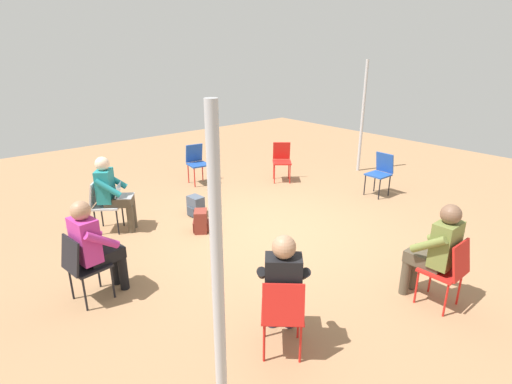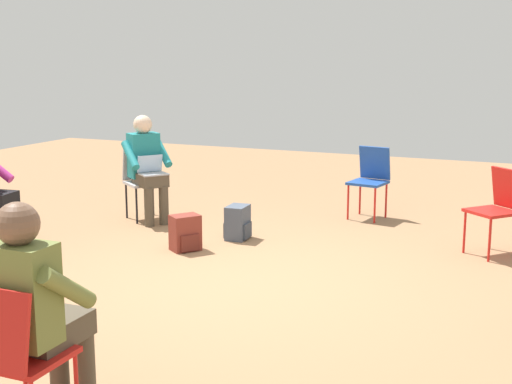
% 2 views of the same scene
% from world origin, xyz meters
% --- Properties ---
extents(ground_plane, '(16.09, 16.09, 0.00)m').
position_xyz_m(ground_plane, '(0.00, 0.00, 0.00)').
color(ground_plane, '#99704C').
extents(chair_east, '(0.49, 0.45, 0.85)m').
position_xyz_m(chair_east, '(2.90, 0.02, 0.50)').
color(chair_east, black).
rests_on(chair_east, ground).
extents(chair_southwest, '(0.58, 0.59, 0.85)m').
position_xyz_m(chair_southwest, '(-2.01, -1.82, 0.50)').
color(chair_southwest, red).
rests_on(chair_southwest, ground).
extents(chair_northeast, '(0.58, 0.59, 0.85)m').
position_xyz_m(chair_northeast, '(1.77, 2.13, 0.50)').
color(chair_northeast, red).
rests_on(chair_northeast, ground).
extents(chair_southeast, '(0.58, 0.57, 0.85)m').
position_xyz_m(chair_southeast, '(2.01, -1.76, 0.50)').
color(chair_southeast, '#B7B7BC').
rests_on(chair_southeast, ground).
extents(chair_west, '(0.44, 0.40, 0.85)m').
position_xyz_m(chair_west, '(-2.86, 0.14, 0.50)').
color(chair_west, '#1E4799').
rests_on(chair_west, ground).
extents(chair_north, '(0.41, 0.44, 0.85)m').
position_xyz_m(chair_north, '(-0.17, 2.77, 0.50)').
color(chair_north, red).
rests_on(chair_north, ground).
extents(chair_south, '(0.46, 0.49, 0.85)m').
position_xyz_m(chair_south, '(-0.47, -2.89, 0.50)').
color(chair_south, '#1E4799').
rests_on(chair_south, ground).
extents(person_with_laptop, '(0.64, 0.63, 1.24)m').
position_xyz_m(person_with_laptop, '(1.87, -1.66, 0.69)').
color(person_with_laptop, '#4C4233').
rests_on(person_with_laptop, ground).
extents(person_in_olive, '(0.50, 0.53, 1.24)m').
position_xyz_m(person_in_olive, '(-0.16, 2.60, 0.69)').
color(person_in_olive, '#4C4233').
rests_on(person_in_olive, ground).
extents(person_in_magenta, '(0.55, 0.54, 1.24)m').
position_xyz_m(person_in_magenta, '(2.74, -0.00, 0.69)').
color(person_in_magenta, black).
rests_on(person_in_magenta, ground).
extents(person_in_black, '(0.63, 0.63, 1.24)m').
position_xyz_m(person_in_black, '(1.66, 2.00, 0.69)').
color(person_in_black, '#23283D').
rests_on(person_in_black, ground).
extents(backpack_near_laptop_user, '(0.33, 0.34, 0.36)m').
position_xyz_m(backpack_near_laptop_user, '(0.85, -0.72, 0.16)').
color(backpack_near_laptop_user, maroon).
rests_on(backpack_near_laptop_user, ground).
extents(backpack_by_empty_chair, '(0.26, 0.29, 0.36)m').
position_xyz_m(backpack_by_empty_chair, '(0.55, -1.33, 0.16)').
color(backpack_by_empty_chair, '#475160').
rests_on(backpack_by_empty_chair, ground).
extents(tent_pole_near, '(0.07, 0.07, 2.58)m').
position_xyz_m(tent_pole_near, '(2.90, 2.73, 1.29)').
color(tent_pole_near, '#B2B2B7').
rests_on(tent_pole_near, ground).
extents(tent_pole_far, '(0.07, 0.07, 2.58)m').
position_xyz_m(tent_pole_far, '(-3.96, -1.16, 1.29)').
color(tent_pole_far, '#B2B2B7').
rests_on(tent_pole_far, ground).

